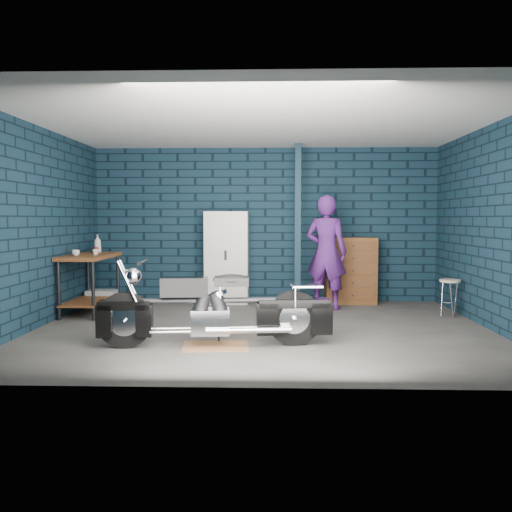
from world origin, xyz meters
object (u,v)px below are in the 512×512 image
(workbench, at_px, (90,284))
(person, at_px, (326,252))
(tool_chest, at_px, (351,270))
(shop_stool, at_px, (450,298))
(motorcycle, at_px, (215,303))
(locker, at_px, (227,257))
(storage_bin, at_px, (102,299))

(workbench, relative_size, person, 0.76)
(tool_chest, xyz_separation_m, shop_stool, (1.30, -1.22, -0.29))
(shop_stool, bearing_deg, motorcycle, -148.69)
(workbench, relative_size, tool_chest, 1.23)
(locker, relative_size, shop_stool, 2.85)
(shop_stool, bearing_deg, tool_chest, 136.88)
(motorcycle, xyz_separation_m, shop_stool, (3.29, 2.00, -0.22))
(storage_bin, bearing_deg, shop_stool, -6.52)
(shop_stool, bearing_deg, storage_bin, 173.48)
(workbench, distance_m, motorcycle, 3.03)
(workbench, bearing_deg, locker, 28.57)
(workbench, height_order, storage_bin, workbench)
(workbench, bearing_deg, shop_stool, -1.28)
(motorcycle, distance_m, person, 3.07)
(person, distance_m, shop_stool, 2.00)
(storage_bin, height_order, tool_chest, tool_chest)
(locker, distance_m, shop_stool, 3.69)
(tool_chest, bearing_deg, storage_bin, -171.75)
(storage_bin, distance_m, tool_chest, 4.20)
(motorcycle, bearing_deg, shop_stool, 25.67)
(workbench, xyz_separation_m, locker, (2.02, 1.10, 0.34))
(storage_bin, distance_m, locker, 2.19)
(person, bearing_deg, motorcycle, 81.70)
(motorcycle, height_order, person, person)
(shop_stool, bearing_deg, workbench, 178.72)
(person, bearing_deg, tool_chest, -107.90)
(workbench, distance_m, storage_bin, 0.59)
(storage_bin, bearing_deg, tool_chest, 8.25)
(shop_stool, bearing_deg, person, 160.32)
(workbench, bearing_deg, motorcycle, -44.47)
(motorcycle, xyz_separation_m, storage_bin, (-2.15, 2.63, -0.35))
(shop_stool, bearing_deg, locker, 160.45)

